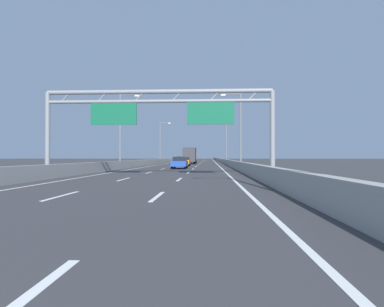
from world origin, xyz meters
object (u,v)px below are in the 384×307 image
Objects in this scene: streetlamp_right_far at (225,140)px; silver_car at (181,159)px; streetlamp_left_mid at (122,126)px; box_truck at (190,155)px; sign_gantry at (159,110)px; yellow_car at (190,158)px; streetlamp_right_mid at (239,125)px; blue_car at (180,163)px; orange_car at (184,161)px; streetlamp_left_far at (161,140)px; green_car at (192,160)px.

streetlamp_right_far is 13.56m from silver_car.
box_truck is (7.34, 24.60, -3.68)m from streetlamp_left_mid.
sign_gantry is at bearing -97.99° from streetlamp_right_far.
silver_car is at bearing -89.54° from yellow_car.
streetlamp_left_mid is 25.93m from box_truck.
blue_car is (-7.30, -2.06, -4.66)m from streetlamp_right_mid.
orange_car is at bearing -90.25° from box_truck.
streetlamp_right_mid is 37.82m from streetlamp_left_far.
streetlamp_right_far is 13.19m from box_truck.
silver_car is at bearing 95.80° from orange_car.
box_truck is (0.07, 15.49, 0.97)m from orange_car.
streetlamp_left_far reaches higher than green_car.
streetlamp_left_far is (0.00, 34.74, 0.00)m from streetlamp_left_mid.
green_car is (7.28, 35.88, -4.66)m from streetlamp_left_mid.
streetlamp_left_mid is at bearing -106.61° from box_truck.
sign_gantry is 19.51m from streetlamp_left_mid.
streetlamp_right_far reaches higher than yellow_car.
streetlamp_left_far reaches higher than box_truck.
streetlamp_right_mid is at bearing -72.85° from box_truck.
streetlamp_left_far reaches higher than sign_gantry.
box_truck is (-0.19, 42.59, -3.11)m from sign_gantry.
orange_car is at bearing -87.36° from yellow_car.
orange_car is at bearing -90.02° from green_car.
orange_car is (-0.01, -26.78, 0.01)m from green_car.
streetlamp_right_mid is at bearing -75.18° from silver_car.
blue_car is at bearing 89.62° from sign_gantry.
streetlamp_right_far reaches higher than green_car.
orange_car reaches higher than yellow_car.
sign_gantry reaches higher than silver_car.
sign_gantry is at bearing -90.38° from blue_car.
box_truck is at bearing 90.63° from blue_car.
streetlamp_left_far is 53.77m from yellow_car.
streetlamp_left_mid is at bearing -113.26° from streetlamp_right_far.
streetlamp_right_far is 2.30× the size of yellow_car.
box_truck reaches higher than orange_car.
box_truck is at bearing -89.71° from green_car.
sign_gantry is at bearing -81.88° from streetlamp_left_far.
box_truck is at bearing -54.11° from streetlamp_left_far.
streetlamp_right_far is at bearing 82.01° from sign_gantry.
streetlamp_left_mid and streetlamp_right_mid have the same top height.
streetlamp_left_far is 14.93m from streetlamp_right_far.
streetlamp_right_mid is 2.08× the size of orange_car.
green_car is 1.10× the size of yellow_car.
blue_car is (4.00, -90.24, -0.00)m from yellow_car.
silver_car is (-3.27, 32.19, 0.01)m from orange_car.
silver_car is (-10.93, 6.56, -4.64)m from streetlamp_right_far.
streetlamp_right_mid is at bearing -66.74° from streetlamp_left_far.
streetlamp_right_far is 2.08× the size of orange_car.
streetlamp_left_far is at bearing 113.26° from streetlamp_right_mid.
streetlamp_left_far is (-7.53, 52.74, 0.57)m from sign_gantry.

